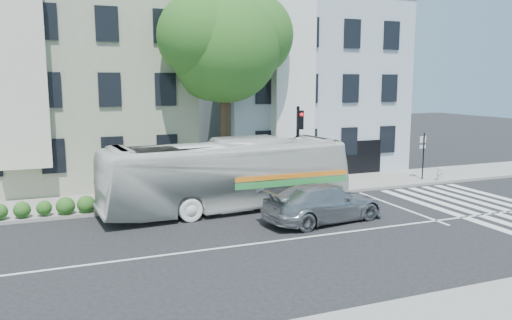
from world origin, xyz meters
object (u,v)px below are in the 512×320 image
bus (228,175)px  sedan (323,203)px  fire_hydrant (440,173)px  traffic_signal (299,139)px

bus → sedan: (3.06, -3.34, -0.83)m
sedan → bus: bearing=33.8°
bus → sedan: bearing=-142.6°
bus → fire_hydrant: (13.27, 1.23, -1.06)m
bus → traffic_signal: traffic_signal is taller
traffic_signal → fire_hydrant: 9.60m
bus → fire_hydrant: bus is taller
traffic_signal → fire_hydrant: size_ratio=5.73×
fire_hydrant → bus: bearing=-174.7°
sedan → traffic_signal: bearing=-20.9°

